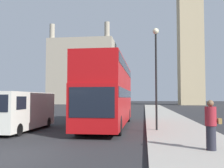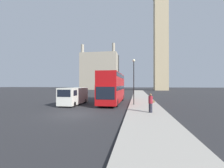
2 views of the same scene
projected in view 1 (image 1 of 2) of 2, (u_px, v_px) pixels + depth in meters
name	position (u px, v px, depth m)	size (l,w,h in m)	color
ground_plane	(4.00, 157.00, 8.70)	(300.00, 300.00, 0.00)	#28282B
sidewalk_strip	(211.00, 161.00, 7.81)	(3.92, 120.00, 0.15)	#9E998E
building_block_distant	(83.00, 72.00, 84.67)	(21.21, 13.56, 25.92)	#9E937F
red_double_decker_bus	(108.00, 91.00, 17.71)	(2.60, 11.40, 4.51)	#A80F11
white_van	(20.00, 110.00, 15.44)	(2.06, 6.07, 2.40)	silver
pedestrian	(211.00, 125.00, 9.10)	(0.56, 0.40, 1.82)	#23232D
street_lamp	(156.00, 63.00, 14.96)	(0.36, 0.36, 6.11)	black
parked_sedan	(99.00, 107.00, 38.47)	(1.73, 4.36, 1.45)	silver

